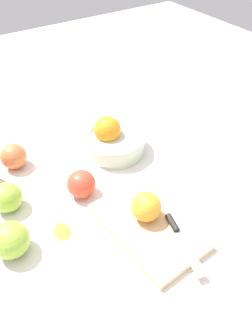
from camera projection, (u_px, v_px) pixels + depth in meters
ground_plane at (97, 199)px, 0.79m from camera, size 2.40×2.40×0.00m
bowl at (114, 140)px, 0.91m from camera, size 0.17×0.17×0.10m
cutting_board at (148, 226)px, 0.72m from camera, size 0.26×0.17×0.02m
orange_on_board at (146, 207)px, 0.71m from camera, size 0.07×0.07×0.07m
knife at (179, 235)px, 0.68m from camera, size 0.15×0.05×0.01m
apple_front_right at (11, 240)px, 0.66m from camera, size 0.08×0.08×0.08m
apple_front_left at (7, 197)px, 0.75m from camera, size 0.07×0.07×0.07m
apple_front_left_2 at (13, 156)px, 0.86m from camera, size 0.07×0.07×0.07m
apple_mid_left at (81, 184)px, 0.78m from camera, size 0.07×0.07×0.07m
citrus_peel at (62, 231)px, 0.72m from camera, size 0.06×0.04×0.01m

